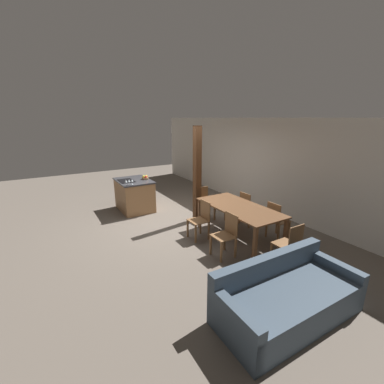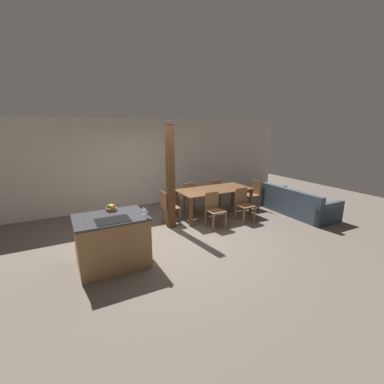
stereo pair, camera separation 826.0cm
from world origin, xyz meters
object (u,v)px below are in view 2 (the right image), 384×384
Objects in this scene: dining_chair_far_right at (214,192)px; dining_chair_far_left at (188,196)px; kitchen_island at (112,241)px; couch at (298,205)px; wine_glass_near at (147,211)px; timber_post at (171,178)px; dining_chair_near_right at (244,204)px; dining_chair_foot_end at (253,194)px; dining_chair_head_end at (168,207)px; wine_glass_far at (144,209)px; wine_glass_middle at (145,210)px; dining_table at (214,192)px; dining_chair_near_left at (214,209)px; fruit_bowl at (111,208)px.

dining_chair_far_left is at bearing 0.00° from dining_chair_far_right.
kitchen_island reaches higher than couch.
wine_glass_near is (0.54, -0.39, 0.59)m from kitchen_island.
dining_chair_far_left is at bearing 38.92° from kitchen_island.
timber_post is at bearing 78.78° from couch.
dining_chair_far_right is (0.94, 0.00, 0.00)m from dining_chair_far_left.
wine_glass_near is at bearing -160.57° from dining_chair_near_right.
dining_chair_head_end is at bearing -90.00° from dining_chair_foot_end.
dining_chair_near_right is (3.02, 0.90, -0.59)m from wine_glass_far.
wine_glass_middle is 3.09m from dining_table.
wine_glass_middle is at bearing -154.79° from dining_chair_near_left.
dining_chair_head_end is at bearing 75.35° from couch.
dining_chair_far_left is (2.09, 2.43, -0.59)m from wine_glass_middle.
fruit_bowl is at bearing -151.99° from timber_post.
dining_table is at bearing 9.12° from timber_post.
dining_table is (2.56, 1.70, -0.37)m from wine_glass_middle.
dining_chair_far_left is at bearing 48.30° from wine_glass_far.
wine_glass_near reaches higher than dining_chair_foot_end.
dining_chair_far_left and dining_chair_far_right have the same top height.
dining_chair_head_end is (-0.94, -0.72, 0.00)m from dining_chair_far_left.
kitchen_island is 2.72m from dining_chair_near_left.
couch is at bearing -9.86° from dining_chair_near_right.
dining_chair_far_right is (0.47, 0.72, -0.22)m from dining_table.
fruit_bowl is 1.27× the size of wine_glass_near.
dining_chair_near_right is at bearing -14.62° from timber_post.
couch is (0.81, -1.03, -0.19)m from dining_chair_foot_end.
wine_glass_middle is 0.18× the size of dining_chair_far_left.
wine_glass_middle is 1.00× the size of wine_glass_far.
wine_glass_near reaches higher than dining_chair_head_end.
kitchen_island is at bearing 129.73° from dining_chair_head_end.
timber_post is (1.13, 1.56, 0.21)m from wine_glass_near.
dining_chair_foot_end is at bearing 23.26° from wine_glass_middle.
timber_post reaches higher than dining_chair_head_end.
dining_chair_foot_end is at bearing 158.99° from dining_chair_far_left.
dining_chair_near_left is (-0.47, -0.72, -0.22)m from dining_table.
dining_chair_foot_end is at bearing 142.58° from dining_chair_far_right.
dining_chair_near_left is 0.94m from dining_chair_near_right.
dining_chair_far_left is (-0.47, 0.72, -0.22)m from dining_table.
timber_post is (1.13, 1.48, 0.21)m from wine_glass_middle.
dining_chair_far_right and dining_chair_head_end have the same top height.
dining_chair_near_right and dining_chair_far_left have the same top height.
wine_glass_far is 0.18× the size of dining_chair_far_right.
timber_post reaches higher than kitchen_island.
dining_chair_far_right is at bearing 38.75° from wine_glass_middle.
dining_chair_far_left reaches higher than couch.
wine_glass_near and wine_glass_middle have the same top height.
dining_chair_near_right is 1.44m from dining_chair_far_right.
dining_chair_far_right is at bearing 46.18° from couch.
dining_chair_far_right is at bearing 57.05° from dining_chair_near_left.
dining_chair_far_right and dining_chair_foot_end have the same top height.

